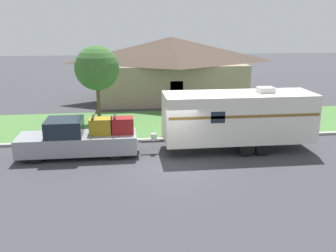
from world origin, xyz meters
TOP-DOWN VIEW (x-y plane):
  - ground_plane at (0.00, 0.00)m, footprint 120.00×120.00m
  - curb_strip at (0.00, 3.75)m, footprint 80.00×0.30m
  - lawn_strip at (0.00, 7.40)m, footprint 80.00×7.00m
  - house_across_street at (1.85, 15.07)m, footprint 12.67×7.03m
  - pickup_truck at (-4.49, 1.80)m, footprint 5.93×1.92m
  - travel_trailer at (3.63, 1.79)m, footprint 8.87×2.46m
  - mailbox at (0.20, 4.85)m, footprint 0.48×0.20m
  - tree_in_yard at (-3.86, 7.89)m, footprint 2.83×2.83m

SIDE VIEW (x-z plane):
  - ground_plane at x=0.00m, z-range 0.00..0.00m
  - lawn_strip at x=0.00m, z-range 0.00..0.03m
  - curb_strip at x=0.00m, z-range 0.00..0.14m
  - pickup_truck at x=-4.49m, z-range -0.13..1.90m
  - mailbox at x=0.20m, z-range 0.37..1.78m
  - travel_trailer at x=3.63m, z-range 0.13..3.42m
  - house_across_street at x=1.85m, z-range 0.10..5.39m
  - tree_in_yard at x=-3.86m, z-range 1.10..6.17m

